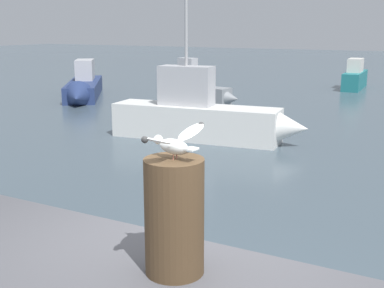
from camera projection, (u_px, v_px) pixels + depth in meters
The scene contains 6 objects.
mooring_post at pixel (174, 217), 3.42m from camera, with size 0.41×0.41×0.81m, color #4C3823.
seagull at pixel (173, 142), 3.31m from camera, with size 0.39×0.62×0.21m.
boat_teal at pixel (355, 77), 23.84m from camera, with size 0.93×3.71×1.42m.
boat_white at pixel (206, 117), 12.97m from camera, with size 5.18×1.56×3.73m.
boat_grey at pixel (198, 93), 18.51m from camera, with size 3.37×1.12×1.74m.
boat_navy at pixel (83, 87), 20.64m from camera, with size 4.35×5.47×1.68m.
Camera 1 is at (1.78, -3.33, 2.89)m, focal length 47.18 mm.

